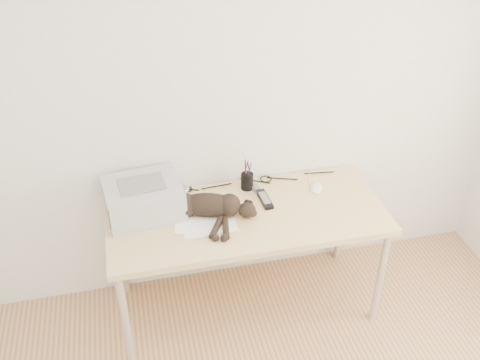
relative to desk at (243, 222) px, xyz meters
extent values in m
plane|color=white|center=(0.00, 0.27, 0.69)|extent=(3.50, 0.00, 3.50)
cube|color=#D7BD7E|center=(0.00, -0.09, 0.11)|extent=(1.60, 0.70, 0.04)
cylinder|color=silver|center=(-0.75, -0.39, -0.26)|extent=(0.04, 0.04, 0.70)
cylinder|color=silver|center=(0.75, -0.39, -0.26)|extent=(0.04, 0.04, 0.70)
cylinder|color=silver|center=(-0.75, 0.21, -0.26)|extent=(0.04, 0.04, 0.70)
cylinder|color=silver|center=(0.75, 0.21, -0.26)|extent=(0.04, 0.04, 0.70)
cube|color=#D7BD7E|center=(0.00, 0.24, -0.21)|extent=(1.48, 0.02, 0.60)
cube|color=#B0B0B5|center=(-0.57, 0.06, 0.23)|extent=(0.46, 0.40, 0.19)
cube|color=black|center=(-0.57, 0.06, 0.24)|extent=(0.36, 0.06, 0.11)
cube|color=slate|center=(-0.57, 0.06, 0.33)|extent=(0.27, 0.21, 0.01)
cube|color=white|center=(-0.23, -0.13, 0.14)|extent=(0.31, 0.22, 0.00)
cube|color=white|center=(-0.26, -0.11, 0.14)|extent=(0.34, 0.27, 0.00)
ellipsoid|color=black|center=(-0.22, -0.05, 0.20)|extent=(0.36, 0.23, 0.14)
sphere|color=black|center=(-0.35, -0.02, 0.20)|extent=(0.15, 0.15, 0.15)
ellipsoid|color=black|center=(-0.01, -0.12, 0.18)|extent=(0.12, 0.12, 0.09)
cone|color=black|center=(0.00, -0.08, 0.22)|extent=(0.05, 0.05, 0.05)
cone|color=black|center=(0.02, -0.09, 0.21)|extent=(0.05, 0.06, 0.05)
cylinder|color=black|center=(-0.20, -0.19, 0.15)|extent=(0.09, 0.20, 0.03)
cylinder|color=black|center=(-0.15, -0.20, 0.15)|extent=(0.09, 0.20, 0.03)
cylinder|color=black|center=(-0.46, 0.06, 0.15)|extent=(0.21, 0.09, 0.03)
imported|color=white|center=(-0.35, 0.13, 0.18)|extent=(0.12, 0.12, 0.09)
cylinder|color=black|center=(0.06, 0.16, 0.19)|extent=(0.08, 0.08, 0.10)
cylinder|color=#990C0C|center=(0.05, 0.16, 0.26)|extent=(0.01, 0.01, 0.14)
cylinder|color=navy|center=(0.07, 0.17, 0.26)|extent=(0.01, 0.01, 0.14)
cylinder|color=black|center=(0.06, 0.15, 0.26)|extent=(0.01, 0.01, 0.14)
cube|color=slate|center=(0.12, 0.10, 0.14)|extent=(0.09, 0.17, 0.02)
cube|color=black|center=(0.13, 0.01, 0.14)|extent=(0.06, 0.19, 0.02)
ellipsoid|color=white|center=(0.47, 0.05, 0.15)|extent=(0.11, 0.14, 0.04)
camera|label=1|loc=(-0.60, -2.47, 1.99)|focal=40.00mm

